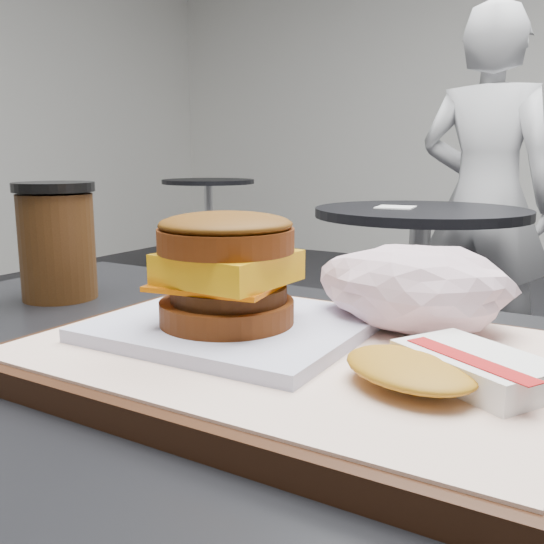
{
  "coord_description": "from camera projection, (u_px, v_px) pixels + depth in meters",
  "views": [
    {
      "loc": [
        0.26,
        -0.32,
        0.92
      ],
      "look_at": [
        0.03,
        0.07,
        0.83
      ],
      "focal_mm": 40.0,
      "sensor_mm": 36.0,
      "label": 1
    }
  ],
  "objects": [
    {
      "name": "napkin",
      "position": [
        396.0,
        207.0,
        2.01
      ],
      "size": [
        0.14,
        0.14,
        0.0
      ],
      "primitive_type": "cube",
      "rotation": [
        0.0,
        0.0,
        0.14
      ],
      "color": "white",
      "rests_on": "neighbor_table"
    },
    {
      "name": "patron",
      "position": [
        485.0,
        201.0,
        2.4
      ],
      "size": [
        0.58,
        0.41,
        1.48
      ],
      "primitive_type": "imported",
      "rotation": [
        0.0,
        0.0,
        3.03
      ],
      "color": "silver",
      "rests_on": "ground"
    },
    {
      "name": "crumpled_wrapper",
      "position": [
        414.0,
        286.0,
        0.47
      ],
      "size": [
        0.15,
        0.12,
        0.07
      ],
      "primitive_type": null,
      "color": "white",
      "rests_on": "serving_tray"
    },
    {
      "name": "neighbor_table",
      "position": [
        419.0,
        268.0,
        2.03
      ],
      "size": [
        0.7,
        0.7,
        0.75
      ],
      "color": "black",
      "rests_on": "ground"
    },
    {
      "name": "bg_table_mid",
      "position": [
        209.0,
        206.0,
        4.38
      ],
      "size": [
        0.66,
        0.66,
        0.75
      ],
      "color": "black",
      "rests_on": "ground"
    },
    {
      "name": "serving_tray",
      "position": [
        295.0,
        358.0,
        0.43
      ],
      "size": [
        0.38,
        0.28,
        0.02
      ],
      "color": "black",
      "rests_on": "customer_table"
    },
    {
      "name": "breakfast_sandwich",
      "position": [
        229.0,
        283.0,
        0.45
      ],
      "size": [
        0.19,
        0.17,
        0.09
      ],
      "color": "white",
      "rests_on": "serving_tray"
    },
    {
      "name": "coffee_cup",
      "position": [
        57.0,
        241.0,
        0.65
      ],
      "size": [
        0.08,
        0.08,
        0.12
      ],
      "color": "#442610",
      "rests_on": "customer_table"
    },
    {
      "name": "hash_brown",
      "position": [
        446.0,
        368.0,
        0.35
      ],
      "size": [
        0.14,
        0.12,
        0.02
      ],
      "color": "white",
      "rests_on": "serving_tray"
    }
  ]
}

